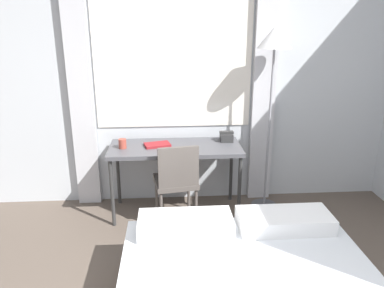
{
  "coord_description": "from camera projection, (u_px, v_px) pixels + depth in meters",
  "views": [
    {
      "loc": [
        -0.33,
        -1.28,
        1.92
      ],
      "look_at": [
        -0.11,
        1.88,
        0.88
      ],
      "focal_mm": 35.0,
      "sensor_mm": 36.0,
      "label": 1
    }
  ],
  "objects": [
    {
      "name": "telephone",
      "position": [
        226.0,
        137.0,
        3.9
      ],
      "size": [
        0.14,
        0.15,
        0.11
      ],
      "color": "#2D2D2D",
      "rests_on": "desk"
    },
    {
      "name": "desk_chair",
      "position": [
        177.0,
        179.0,
        3.61
      ],
      "size": [
        0.45,
        0.45,
        0.84
      ],
      "rotation": [
        0.0,
        0.0,
        0.15
      ],
      "color": "#59514C",
      "rests_on": "ground_plane"
    },
    {
      "name": "book",
      "position": [
        157.0,
        145.0,
        3.76
      ],
      "size": [
        0.28,
        0.22,
        0.02
      ],
      "rotation": [
        0.0,
        0.0,
        0.25
      ],
      "color": "maroon",
      "rests_on": "desk"
    },
    {
      "name": "wall_back_with_window",
      "position": [
        194.0,
        79.0,
        3.91
      ],
      "size": [
        5.18,
        0.13,
        2.7
      ],
      "color": "silver",
      "rests_on": "ground_plane"
    },
    {
      "name": "mug",
      "position": [
        122.0,
        144.0,
        3.68
      ],
      "size": [
        0.08,
        0.08,
        0.09
      ],
      "color": "#993F33",
      "rests_on": "desk"
    },
    {
      "name": "standing_lamp",
      "position": [
        274.0,
        57.0,
        3.58
      ],
      "size": [
        0.33,
        0.33,
        1.89
      ],
      "color": "#4C4C51",
      "rests_on": "ground_plane"
    },
    {
      "name": "desk",
      "position": [
        175.0,
        152.0,
        3.77
      ],
      "size": [
        1.32,
        0.57,
        0.73
      ],
      "color": "#4C4C51",
      "rests_on": "ground_plane"
    }
  ]
}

